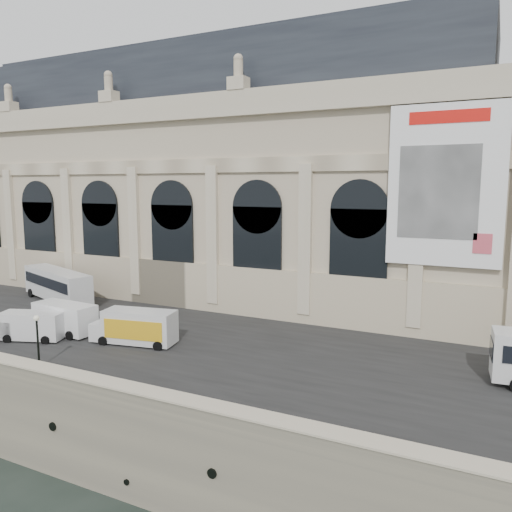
# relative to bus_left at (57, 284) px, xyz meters

# --- Properties ---
(ground) EXTENTS (260.00, 260.00, 0.00)m
(ground) POSITION_rel_bus_left_xyz_m (17.06, -17.95, -8.05)
(ground) COLOR black
(ground) RESTS_ON ground
(quay) EXTENTS (160.00, 70.00, 6.00)m
(quay) POSITION_rel_bus_left_xyz_m (17.06, 17.05, -5.05)
(quay) COLOR gray
(quay) RESTS_ON ground
(street) EXTENTS (160.00, 24.00, 0.06)m
(street) POSITION_rel_bus_left_xyz_m (17.06, -3.95, -2.02)
(street) COLOR #2D2D2D
(street) RESTS_ON quay
(parapet) EXTENTS (160.00, 1.40, 1.21)m
(parapet) POSITION_rel_bus_left_xyz_m (17.06, -17.35, -1.43)
(parapet) COLOR gray
(parapet) RESTS_ON quay
(museum) EXTENTS (69.00, 18.70, 29.10)m
(museum) POSITION_rel_bus_left_xyz_m (11.08, 12.91, 11.68)
(museum) COLOR #C4B697
(museum) RESTS_ON quay
(bus_left) EXTENTS (12.51, 6.55, 3.65)m
(bus_left) POSITION_rel_bus_left_xyz_m (0.00, 0.00, 0.00)
(bus_left) COLOR silver
(bus_left) RESTS_ON quay
(van_b) EXTENTS (5.81, 3.76, 2.42)m
(van_b) POSITION_rel_bus_left_xyz_m (8.84, -11.14, -0.81)
(van_b) COLOR silver
(van_b) RESTS_ON quay
(van_c) EXTENTS (6.26, 2.82, 2.73)m
(van_c) POSITION_rel_bus_left_xyz_m (9.84, -8.44, -0.65)
(van_c) COLOR white
(van_c) RESTS_ON quay
(box_truck) EXTENTS (7.41, 3.57, 2.87)m
(box_truck) POSITION_rel_bus_left_xyz_m (17.67, -7.98, -0.60)
(box_truck) COLOR silver
(box_truck) RESTS_ON quay
(lamp_right) EXTENTS (0.40, 0.40, 3.94)m
(lamp_right) POSITION_rel_bus_left_xyz_m (15.17, -15.51, -0.08)
(lamp_right) COLOR black
(lamp_right) RESTS_ON quay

